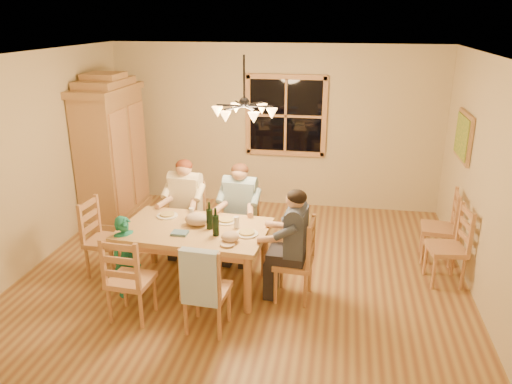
% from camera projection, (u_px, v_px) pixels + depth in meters
% --- Properties ---
extents(floor, '(5.50, 5.50, 0.00)m').
position_uv_depth(floor, '(246.00, 270.00, 6.45)').
color(floor, brown).
rests_on(floor, ground).
extents(ceiling, '(5.50, 5.00, 0.02)m').
position_uv_depth(ceiling, '(244.00, 55.00, 5.55)').
color(ceiling, white).
rests_on(ceiling, wall_back).
extents(wall_back, '(5.50, 0.02, 2.70)m').
position_uv_depth(wall_back, '(274.00, 127.00, 8.32)').
color(wall_back, beige).
rests_on(wall_back, floor).
extents(wall_left, '(0.02, 5.00, 2.70)m').
position_uv_depth(wall_left, '(37.00, 160.00, 6.45)').
color(wall_left, beige).
rests_on(wall_left, floor).
extents(wall_right, '(0.02, 5.00, 2.70)m').
position_uv_depth(wall_right, '(487.00, 183.00, 5.55)').
color(wall_right, beige).
rests_on(wall_right, floor).
extents(window, '(1.30, 0.06, 1.30)m').
position_uv_depth(window, '(286.00, 116.00, 8.19)').
color(window, black).
rests_on(window, wall_back).
extents(painting, '(0.06, 0.78, 0.64)m').
position_uv_depth(painting, '(463.00, 137.00, 6.59)').
color(painting, '#9E7344').
rests_on(painting, wall_right).
extents(chandelier, '(0.77, 0.68, 0.71)m').
position_uv_depth(chandelier, '(244.00, 110.00, 5.75)').
color(chandelier, black).
rests_on(chandelier, ceiling).
extents(armoire, '(0.66, 1.40, 2.30)m').
position_uv_depth(armoire, '(112.00, 153.00, 7.85)').
color(armoire, '#9E7344').
rests_on(armoire, floor).
extents(dining_table, '(1.78, 1.16, 0.76)m').
position_uv_depth(dining_table, '(195.00, 236.00, 5.89)').
color(dining_table, tan).
rests_on(dining_table, floor).
extents(chair_far_left, '(0.47, 0.45, 0.99)m').
position_uv_depth(chair_far_left, '(187.00, 232.00, 6.84)').
color(chair_far_left, '#AF7A4D').
rests_on(chair_far_left, floor).
extents(chair_far_right, '(0.47, 0.45, 0.99)m').
position_uv_depth(chair_far_right, '(240.00, 238.00, 6.67)').
color(chair_far_right, '#AF7A4D').
rests_on(chair_far_right, floor).
extents(chair_near_left, '(0.47, 0.45, 0.99)m').
position_uv_depth(chair_near_left, '(132.00, 292.00, 5.36)').
color(chair_near_left, '#AF7A4D').
rests_on(chair_near_left, floor).
extents(chair_near_right, '(0.47, 0.45, 0.99)m').
position_uv_depth(chair_near_right, '(208.00, 303.00, 5.17)').
color(chair_near_right, '#AF7A4D').
rests_on(chair_near_right, floor).
extents(chair_end_left, '(0.45, 0.47, 0.99)m').
position_uv_depth(chair_end_left, '(107.00, 252.00, 6.27)').
color(chair_end_left, '#AF7A4D').
rests_on(chair_end_left, floor).
extents(chair_end_right, '(0.45, 0.47, 0.99)m').
position_uv_depth(chair_end_right, '(293.00, 274.00, 5.74)').
color(chair_end_right, '#AF7A4D').
rests_on(chair_end_right, floor).
extents(adult_woman, '(0.41, 0.44, 0.87)m').
position_uv_depth(adult_woman, '(185.00, 195.00, 6.66)').
color(adult_woman, beige).
rests_on(adult_woman, floor).
extents(adult_plaid_man, '(0.41, 0.44, 0.87)m').
position_uv_depth(adult_plaid_man, '(240.00, 200.00, 6.49)').
color(adult_plaid_man, '#306885').
rests_on(adult_plaid_man, floor).
extents(adult_slate_man, '(0.44, 0.41, 0.87)m').
position_uv_depth(adult_slate_man, '(294.00, 231.00, 5.56)').
color(adult_slate_man, '#3B445E').
rests_on(adult_slate_man, floor).
extents(towel, '(0.39, 0.13, 0.58)m').
position_uv_depth(towel, '(200.00, 278.00, 4.86)').
color(towel, '#A8C3E3').
rests_on(towel, chair_near_right).
extents(wine_bottle_a, '(0.08, 0.08, 0.33)m').
position_uv_depth(wine_bottle_a, '(209.00, 216.00, 5.77)').
color(wine_bottle_a, black).
rests_on(wine_bottle_a, dining_table).
extents(wine_bottle_b, '(0.08, 0.08, 0.33)m').
position_uv_depth(wine_bottle_b, '(216.00, 222.00, 5.60)').
color(wine_bottle_b, black).
rests_on(wine_bottle_b, dining_table).
extents(plate_woman, '(0.26, 0.26, 0.02)m').
position_uv_depth(plate_woman, '(167.00, 216.00, 6.18)').
color(plate_woman, white).
rests_on(plate_woman, dining_table).
extents(plate_plaid, '(0.26, 0.26, 0.02)m').
position_uv_depth(plate_plaid, '(226.00, 221.00, 6.01)').
color(plate_plaid, white).
rests_on(plate_plaid, dining_table).
extents(plate_slate, '(0.26, 0.26, 0.02)m').
position_uv_depth(plate_slate, '(247.00, 234.00, 5.67)').
color(plate_slate, white).
rests_on(plate_slate, dining_table).
extents(wine_glass_a, '(0.06, 0.06, 0.14)m').
position_uv_depth(wine_glass_a, '(192.00, 213.00, 6.08)').
color(wine_glass_a, silver).
rests_on(wine_glass_a, dining_table).
extents(wine_glass_b, '(0.06, 0.06, 0.14)m').
position_uv_depth(wine_glass_b, '(237.00, 222.00, 5.83)').
color(wine_glass_b, silver).
rests_on(wine_glass_b, dining_table).
extents(cap, '(0.20, 0.20, 0.11)m').
position_uv_depth(cap, '(230.00, 237.00, 5.49)').
color(cap, tan).
rests_on(cap, dining_table).
extents(napkin, '(0.19, 0.15, 0.03)m').
position_uv_depth(napkin, '(180.00, 233.00, 5.67)').
color(napkin, slate).
rests_on(napkin, dining_table).
extents(cloth_bundle, '(0.28, 0.22, 0.15)m').
position_uv_depth(cloth_bundle, '(197.00, 219.00, 5.90)').
color(cloth_bundle, tan).
rests_on(cloth_bundle, dining_table).
extents(child, '(0.41, 0.42, 0.98)m').
position_uv_depth(child, '(127.00, 256.00, 5.75)').
color(child, '#1B7969').
rests_on(child, floor).
extents(chair_spare_front, '(0.47, 0.49, 0.99)m').
position_uv_depth(chair_spare_front, '(445.00, 260.00, 6.07)').
color(chair_spare_front, '#AF7A4D').
rests_on(chair_spare_front, floor).
extents(chair_spare_back, '(0.46, 0.48, 0.99)m').
position_uv_depth(chair_spare_back, '(436.00, 239.00, 6.64)').
color(chair_spare_back, '#AF7A4D').
rests_on(chair_spare_back, floor).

